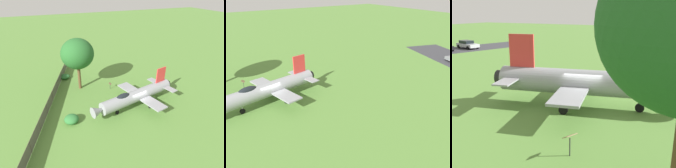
% 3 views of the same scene
% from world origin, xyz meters
% --- Properties ---
extents(ground_plane, '(200.00, 200.00, 0.00)m').
position_xyz_m(ground_plane, '(0.00, 0.00, 0.00)').
color(ground_plane, '#568438').
extents(display_jet, '(13.92, 8.92, 4.97)m').
position_xyz_m(display_jet, '(0.38, 0.09, 1.85)').
color(display_jet, gray).
rests_on(display_jet, ground_plane).
extents(info_plaque, '(0.62, 0.71, 1.14)m').
position_xyz_m(info_plaque, '(1.78, -6.24, 0.85)').
color(info_plaque, '#333333').
rests_on(info_plaque, ground_plane).
extents(parked_car_silver, '(4.92, 2.82, 1.40)m').
position_xyz_m(parked_car_silver, '(-29.92, 18.14, 0.73)').
color(parked_car_silver, '#B2B5BA').
rests_on(parked_car_silver, ground_plane).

